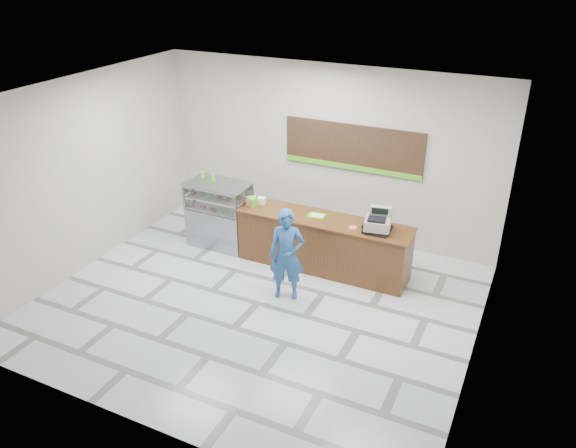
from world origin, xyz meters
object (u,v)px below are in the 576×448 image
at_px(cash_register, 378,223).
at_px(serving_tray, 316,216).
at_px(customer, 287,255).
at_px(sales_counter, 323,244).
at_px(display_case, 220,214).

height_order(cash_register, serving_tray, cash_register).
bearing_deg(customer, sales_counter, 60.65).
bearing_deg(sales_counter, cash_register, -2.23).
xyz_separation_m(sales_counter, display_case, (-2.22, -0.00, 0.16)).
xyz_separation_m(cash_register, serving_tray, (-1.18, 0.09, -0.14)).
xyz_separation_m(display_case, customer, (2.03, -1.13, 0.14)).
distance_m(cash_register, customer, 1.67).
bearing_deg(serving_tray, customer, -99.76).
bearing_deg(sales_counter, display_case, -180.00).
distance_m(display_case, customer, 2.32).
distance_m(display_case, serving_tray, 2.09).
relative_size(sales_counter, serving_tray, 9.29).
distance_m(sales_counter, cash_register, 1.22).
bearing_deg(display_case, customer, -29.16).
bearing_deg(cash_register, customer, -148.77).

